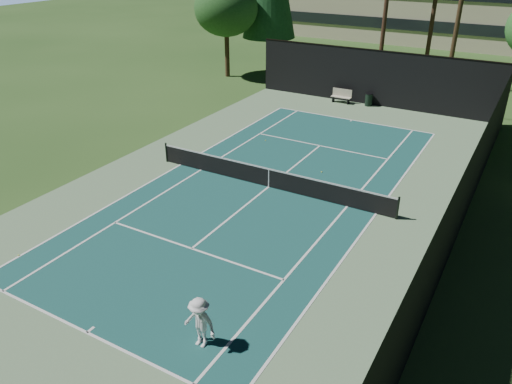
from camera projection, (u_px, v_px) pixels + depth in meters
ground at (269, 187)px, 24.78m from camera, size 160.00×160.00×0.00m
apron_slab at (269, 187)px, 24.78m from camera, size 18.00×32.00×0.01m
court_surface at (269, 187)px, 24.77m from camera, size 10.97×23.77×0.01m
court_lines at (269, 187)px, 24.77m from camera, size 11.07×23.87×0.01m
tennis_net at (269, 177)px, 24.53m from camera, size 12.90×0.10×1.10m
fence at (270, 149)px, 23.92m from camera, size 18.04×32.05×4.03m
player at (200, 323)px, 14.74m from camera, size 1.14×0.69×1.72m
tennis_ball_a at (19, 255)px, 19.36m from camera, size 0.07×0.07×0.07m
tennis_ball_b at (238, 167)px, 26.90m from camera, size 0.07×0.07×0.07m
tennis_ball_c at (322, 172)px, 26.31m from camera, size 0.07×0.07×0.07m
tennis_ball_d at (266, 140)px, 30.46m from camera, size 0.06×0.06×0.06m
park_bench at (342, 95)px, 37.41m from camera, size 1.50×0.45×1.02m
trash_bin at (369, 99)px, 36.70m from camera, size 0.56×0.56×0.95m
decid_tree_c at (226, 9)px, 42.32m from camera, size 5.44×5.44×8.09m
campus_building at (456, 4)px, 58.45m from camera, size 40.50×12.50×8.30m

